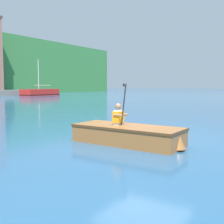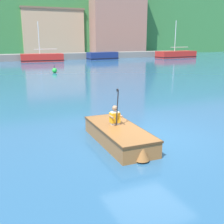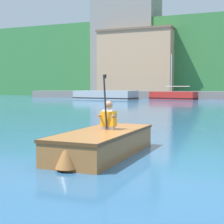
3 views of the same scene
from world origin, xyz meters
name	(u,v)px [view 2 (image 2 of 3)]	position (x,y,z in m)	size (l,w,h in m)	color
ground_plane	(149,137)	(0.00, 0.00, 0.00)	(300.00, 300.00, 0.00)	#28567F
shoreline_ridge	(7,24)	(0.00, 52.74, 5.78)	(120.00, 20.00, 11.57)	#387A3D
waterfront_apartment_right	(50,32)	(6.74, 46.14, 4.06)	(10.90, 7.98, 8.10)	tan
waterfront_tower_far	(109,18)	(18.20, 45.36, 6.80)	(10.41, 12.05, 13.58)	#9E6B5B
marina_dock	(21,57)	(0.00, 34.61, 0.45)	(52.10, 2.40, 0.90)	slate
moored_boat_dock_west_end	(176,55)	(23.49, 30.53, 0.51)	(6.77, 2.82, 5.73)	red
moored_boat_dock_west_inner	(42,58)	(2.46, 31.79, 0.50)	(5.71, 2.30, 5.19)	red
moored_boat_dock_center_near	(103,56)	(11.27, 31.78, 0.51)	(4.69, 2.08, 1.07)	navy
rowboat_foreground	(119,135)	(-1.09, -0.09, 0.28)	(1.23, 3.16, 0.50)	#935B2D
person_paddler	(115,116)	(-1.08, 0.25, 0.77)	(0.36, 0.38, 1.14)	silver
channel_buoy	(55,70)	(1.10, 18.30, 0.22)	(0.44, 0.44, 0.72)	green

